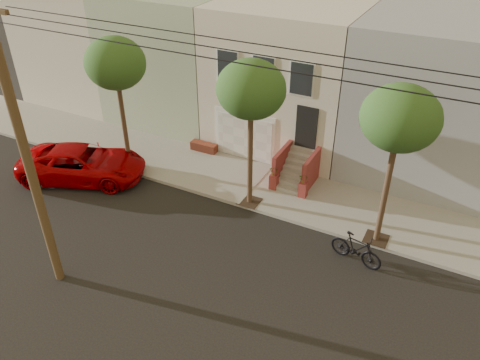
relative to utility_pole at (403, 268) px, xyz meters
The scene contains 9 objects.
ground 10.06m from the utility_pole, 158.20° to the left, with size 90.00×90.00×0.00m, color black.
sidewalk 12.78m from the utility_pole, 133.10° to the left, with size 40.00×3.70×0.15m, color gray.
house_row 16.53m from the utility_pole, 119.07° to the left, with size 33.10×11.70×7.00m.
tree_left 15.25m from the utility_pole, 152.26° to the left, with size 2.70×2.57×6.30m.
tree_mid 9.97m from the utility_pole, 134.59° to the left, with size 2.70×2.57×6.30m.
tree_right 7.26m from the utility_pole, 101.93° to the left, with size 2.70×2.57×6.30m.
utility_pole is the anchor object (origin of this frame).
pickup_truck 16.42m from the utility_pole, 159.87° to the left, with size 2.65×5.75×1.60m, color #A80004.
motorcycle 7.50m from the utility_pole, 109.02° to the left, with size 0.57×2.02×1.21m, color black.
Camera 1 is at (8.32, -11.15, 11.94)m, focal length 35.28 mm.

